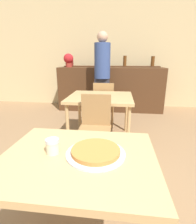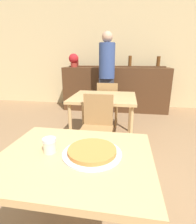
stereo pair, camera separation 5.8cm
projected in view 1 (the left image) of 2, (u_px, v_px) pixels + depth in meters
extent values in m
cube|color=#D1B784|center=(112.00, 54.00, 4.69)|extent=(8.00, 0.05, 2.80)
cube|color=tan|center=(78.00, 159.00, 1.03)|extent=(0.91, 0.74, 0.04)
cylinder|color=tan|center=(43.00, 174.00, 1.48)|extent=(0.05, 0.05, 0.71)
cylinder|color=tan|center=(137.00, 182.00, 1.39)|extent=(0.05, 0.05, 0.71)
cube|color=tan|center=(100.00, 97.00, 2.72)|extent=(0.99, 0.89, 0.04)
cylinder|color=tan|center=(68.00, 127.00, 2.52)|extent=(0.05, 0.05, 0.69)
cylinder|color=tan|center=(128.00, 130.00, 2.42)|extent=(0.05, 0.05, 0.69)
cylinder|color=tan|center=(79.00, 112.00, 3.25)|extent=(0.05, 0.05, 0.69)
cylinder|color=tan|center=(126.00, 113.00, 3.15)|extent=(0.05, 0.05, 0.69)
cube|color=#4C2D19|center=(110.00, 89.00, 4.46)|extent=(2.60, 0.56, 1.08)
cube|color=#4C2D19|center=(111.00, 66.00, 4.43)|extent=(2.39, 0.24, 0.03)
cylinder|color=maroon|center=(72.00, 61.00, 4.51)|extent=(0.07, 0.07, 0.23)
cylinder|color=black|center=(98.00, 61.00, 4.43)|extent=(0.07, 0.07, 0.23)
cylinder|color=#5B3314|center=(125.00, 61.00, 4.35)|extent=(0.08, 0.08, 0.25)
cylinder|color=#5B3314|center=(153.00, 61.00, 4.28)|extent=(0.09, 0.09, 0.23)
cube|color=olive|center=(94.00, 131.00, 2.15)|extent=(0.40, 0.40, 0.04)
cube|color=olive|center=(96.00, 110.00, 2.25)|extent=(0.38, 0.04, 0.41)
cylinder|color=olive|center=(78.00, 154.00, 2.07)|extent=(0.03, 0.03, 0.42)
cylinder|color=olive|center=(107.00, 156.00, 2.03)|extent=(0.03, 0.03, 0.42)
cylinder|color=olive|center=(84.00, 141.00, 2.40)|extent=(0.03, 0.03, 0.42)
cylinder|color=olive|center=(109.00, 142.00, 2.36)|extent=(0.03, 0.03, 0.42)
cube|color=olive|center=(104.00, 103.00, 3.46)|extent=(0.40, 0.40, 0.04)
cube|color=olive|center=(103.00, 94.00, 3.23)|extent=(0.38, 0.04, 0.41)
cylinder|color=olive|center=(113.00, 112.00, 3.67)|extent=(0.03, 0.03, 0.42)
cylinder|color=olive|center=(97.00, 112.00, 3.71)|extent=(0.03, 0.03, 0.42)
cylinder|color=olive|center=(112.00, 117.00, 3.35)|extent=(0.03, 0.03, 0.42)
cylinder|color=olive|center=(95.00, 117.00, 3.39)|extent=(0.03, 0.03, 0.42)
cylinder|color=silver|center=(96.00, 153.00, 1.03)|extent=(0.35, 0.35, 0.01)
cylinder|color=#CC7A38|center=(96.00, 151.00, 1.03)|extent=(0.29, 0.29, 0.02)
cylinder|color=beige|center=(53.00, 148.00, 1.04)|extent=(0.08, 0.08, 0.07)
cylinder|color=silver|center=(52.00, 141.00, 1.02)|extent=(0.08, 0.08, 0.02)
cube|color=#2D2D38|center=(102.00, 98.00, 3.96)|extent=(0.32, 0.18, 0.87)
cylinder|color=#33477F|center=(102.00, 61.00, 3.73)|extent=(0.34, 0.34, 0.73)
sphere|color=tan|center=(103.00, 37.00, 3.58)|extent=(0.23, 0.23, 0.23)
cylinder|color=maroon|center=(69.00, 65.00, 4.36)|extent=(0.16, 0.16, 0.10)
sphere|color=red|center=(68.00, 59.00, 4.32)|extent=(0.24, 0.24, 0.24)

